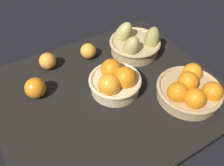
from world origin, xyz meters
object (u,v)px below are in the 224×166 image
object	(u,v)px
basket_near_left_pears	(135,44)
loose_orange_side_gap	(35,88)
basket_far_left	(190,90)
loose_orange_back_gap	(48,61)
loose_orange_front_gap	(88,51)
basket_center	(115,81)

from	to	relation	value
basket_near_left_pears	loose_orange_side_gap	size ratio (longest dim) A/B	3.06
basket_far_left	loose_orange_back_gap	world-z (taller)	basket_far_left
basket_near_left_pears	loose_orange_front_gap	xyz separation A→B (cm)	(19.87, -7.40, -1.09)
basket_near_left_pears	loose_orange_back_gap	size ratio (longest dim) A/B	3.38
loose_orange_back_gap	loose_orange_side_gap	distance (cm)	15.89
loose_orange_front_gap	loose_orange_side_gap	xyz separation A→B (cm)	(26.89, 10.62, 0.45)
basket_far_left	loose_orange_side_gap	distance (cm)	56.94
basket_near_left_pears	loose_orange_back_gap	bearing A→B (deg)	-14.57
basket_near_left_pears	loose_orange_side_gap	world-z (taller)	basket_near_left_pears
basket_center	basket_near_left_pears	bearing A→B (deg)	-141.48
loose_orange_back_gap	loose_orange_side_gap	world-z (taller)	loose_orange_side_gap
loose_orange_back_gap	loose_orange_side_gap	bearing A→B (deg)	54.96
basket_center	basket_far_left	xyz separation A→B (cm)	(-21.62, 17.27, -0.71)
basket_center	loose_orange_front_gap	bearing A→B (deg)	-90.18
basket_far_left	loose_orange_front_gap	bearing A→B (deg)	-62.01
basket_near_left_pears	loose_orange_back_gap	xyz separation A→B (cm)	(37.64, -9.78, -0.99)
basket_far_left	loose_orange_back_gap	bearing A→B (deg)	-47.51
loose_orange_front_gap	loose_orange_side_gap	bearing A→B (deg)	21.56
basket_far_left	basket_near_left_pears	xyz separation A→B (cm)	(1.68, -33.14, 0.31)
basket_center	basket_far_left	size ratio (longest dim) A/B	0.83
basket_far_left	basket_center	bearing A→B (deg)	-38.61
loose_orange_front_gap	basket_center	bearing A→B (deg)	89.82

